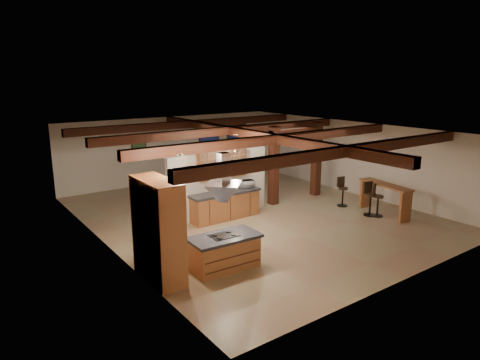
# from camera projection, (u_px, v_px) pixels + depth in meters

# --- Properties ---
(ground) EXTENTS (12.00, 12.00, 0.00)m
(ground) POSITION_uv_depth(u_px,v_px,m) (251.00, 214.00, 14.76)
(ground) COLOR tan
(ground) RESTS_ON ground
(room_walls) EXTENTS (12.00, 12.00, 12.00)m
(room_walls) POSITION_uv_depth(u_px,v_px,m) (252.00, 164.00, 14.34)
(room_walls) COLOR silver
(room_walls) RESTS_ON ground
(ceiling_beams) EXTENTS (10.00, 12.00, 0.28)m
(ceiling_beams) POSITION_uv_depth(u_px,v_px,m) (252.00, 134.00, 14.11)
(ceiling_beams) COLOR #3A130E
(ceiling_beams) RESTS_ON room_walls
(timber_posts) EXTENTS (2.50, 0.30, 2.90)m
(timber_posts) POSITION_uv_depth(u_px,v_px,m) (296.00, 154.00, 16.16)
(timber_posts) COLOR #3A130E
(timber_posts) RESTS_ON ground
(partition_wall) EXTENTS (3.80, 0.18, 2.20)m
(partition_wall) POSITION_uv_depth(u_px,v_px,m) (219.00, 184.00, 14.32)
(partition_wall) COLOR silver
(partition_wall) RESTS_ON ground
(pantry_cabinet) EXTENTS (0.67, 1.60, 2.40)m
(pantry_cabinet) POSITION_uv_depth(u_px,v_px,m) (158.00, 230.00, 9.77)
(pantry_cabinet) COLOR #996331
(pantry_cabinet) RESTS_ON ground
(back_counter) EXTENTS (2.50, 0.66, 0.94)m
(back_counter) POSITION_uv_depth(u_px,v_px,m) (225.00, 205.00, 14.16)
(back_counter) COLOR #996331
(back_counter) RESTS_ON ground
(upper_display_cabinet) EXTENTS (1.80, 0.36, 0.95)m
(upper_display_cabinet) POSITION_uv_depth(u_px,v_px,m) (222.00, 163.00, 14.00)
(upper_display_cabinet) COLOR #996331
(upper_display_cabinet) RESTS_ON partition_wall
(range_hood) EXTENTS (1.10, 1.10, 1.40)m
(range_hood) POSITION_uv_depth(u_px,v_px,m) (224.00, 199.00, 10.17)
(range_hood) COLOR silver
(range_hood) RESTS_ON room_walls
(back_windows) EXTENTS (2.70, 0.07, 1.70)m
(back_windows) POSITION_uv_depth(u_px,v_px,m) (223.00, 143.00, 20.67)
(back_windows) COLOR #3A130E
(back_windows) RESTS_ON room_walls
(framed_art) EXTENTS (0.65, 0.05, 0.85)m
(framed_art) POSITION_uv_depth(u_px,v_px,m) (139.00, 147.00, 18.18)
(framed_art) COLOR #3A130E
(framed_art) RESTS_ON room_walls
(recessed_cans) EXTENTS (3.16, 2.46, 0.03)m
(recessed_cans) POSITION_uv_depth(u_px,v_px,m) (220.00, 146.00, 11.12)
(recessed_cans) COLOR silver
(recessed_cans) RESTS_ON room_walls
(kitchen_island) EXTENTS (1.78, 1.00, 0.87)m
(kitchen_island) POSITION_uv_depth(u_px,v_px,m) (224.00, 252.00, 10.49)
(kitchen_island) COLOR #996331
(kitchen_island) RESTS_ON ground
(dining_table) EXTENTS (1.93, 1.34, 0.62)m
(dining_table) POSITION_uv_depth(u_px,v_px,m) (207.00, 193.00, 16.28)
(dining_table) COLOR #381C0E
(dining_table) RESTS_ON ground
(sofa) EXTENTS (1.95, 0.79, 0.57)m
(sofa) POSITION_uv_depth(u_px,v_px,m) (219.00, 170.00, 20.30)
(sofa) COLOR black
(sofa) RESTS_ON ground
(microwave) EXTENTS (0.52, 0.41, 0.25)m
(microwave) POSITION_uv_depth(u_px,v_px,m) (247.00, 184.00, 14.53)
(microwave) COLOR silver
(microwave) RESTS_ON back_counter
(bar_counter) EXTENTS (0.84, 2.10, 1.07)m
(bar_counter) POSITION_uv_depth(u_px,v_px,m) (385.00, 194.00, 14.58)
(bar_counter) COLOR #996331
(bar_counter) RESTS_ON ground
(side_table) EXTENTS (0.49, 0.49, 0.55)m
(side_table) POSITION_uv_depth(u_px,v_px,m) (251.00, 166.00, 21.24)
(side_table) COLOR #3A130E
(side_table) RESTS_ON ground
(table_lamp) EXTENTS (0.27, 0.27, 0.32)m
(table_lamp) POSITION_uv_depth(u_px,v_px,m) (251.00, 157.00, 21.12)
(table_lamp) COLOR black
(table_lamp) RESTS_ON side_table
(bar_stool_a) EXTENTS (0.41, 0.42, 1.10)m
(bar_stool_a) POSITION_uv_depth(u_px,v_px,m) (377.00, 200.00, 14.42)
(bar_stool_a) COLOR black
(bar_stool_a) RESTS_ON ground
(bar_stool_b) EXTENTS (0.42, 0.43, 1.15)m
(bar_stool_b) POSITION_uv_depth(u_px,v_px,m) (370.00, 199.00, 14.51)
(bar_stool_b) COLOR black
(bar_stool_b) RESTS_ON ground
(bar_stool_c) EXTENTS (0.38, 0.39, 1.06)m
(bar_stool_c) POSITION_uv_depth(u_px,v_px,m) (342.00, 191.00, 15.59)
(bar_stool_c) COLOR black
(bar_stool_c) RESTS_ON ground
(dining_chairs) EXTENTS (1.81, 1.81, 1.17)m
(dining_chairs) POSITION_uv_depth(u_px,v_px,m) (206.00, 186.00, 16.21)
(dining_chairs) COLOR #3A130E
(dining_chairs) RESTS_ON ground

